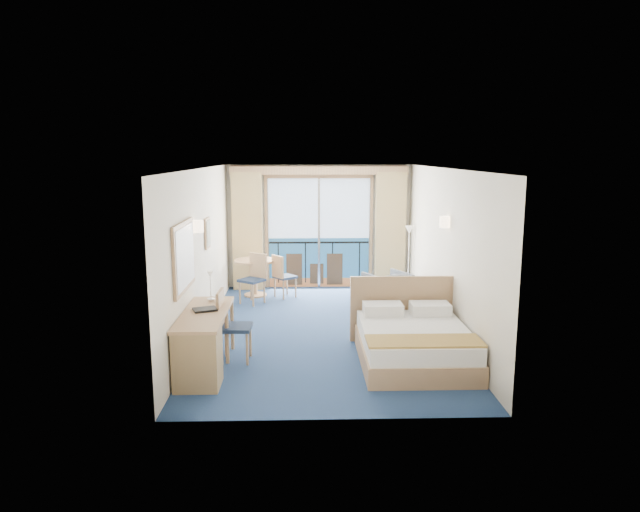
{
  "coord_description": "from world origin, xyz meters",
  "views": [
    {
      "loc": [
        -0.34,
        -9.2,
        2.94
      ],
      "look_at": [
        -0.07,
        0.2,
        1.24
      ],
      "focal_mm": 32.0,
      "sensor_mm": 36.0,
      "label": 1
    }
  ],
  "objects_px": {
    "desk": "(199,349)",
    "round_table": "(255,268)",
    "floor_lamp": "(409,242)",
    "table_chair_b": "(255,275)",
    "bed": "(413,341)",
    "armchair": "(387,289)",
    "desk_chair": "(229,321)",
    "table_chair_a": "(282,274)",
    "nightstand": "(433,319)"
  },
  "relations": [
    {
      "from": "floor_lamp",
      "to": "nightstand",
      "type": "bearing_deg",
      "value": -91.82
    },
    {
      "from": "bed",
      "to": "nightstand",
      "type": "xyz_separation_m",
      "value": [
        0.57,
        1.29,
        -0.05
      ]
    },
    {
      "from": "nightstand",
      "to": "armchair",
      "type": "bearing_deg",
      "value": 107.59
    },
    {
      "from": "floor_lamp",
      "to": "table_chair_b",
      "type": "bearing_deg",
      "value": -167.66
    },
    {
      "from": "round_table",
      "to": "table_chair_a",
      "type": "height_order",
      "value": "table_chair_a"
    },
    {
      "from": "bed",
      "to": "desk_chair",
      "type": "height_order",
      "value": "bed"
    },
    {
      "from": "armchair",
      "to": "table_chair_a",
      "type": "height_order",
      "value": "table_chair_a"
    },
    {
      "from": "round_table",
      "to": "desk",
      "type": "bearing_deg",
      "value": -94.22
    },
    {
      "from": "armchair",
      "to": "desk_chair",
      "type": "xyz_separation_m",
      "value": [
        -2.67,
        -2.84,
        0.24
      ]
    },
    {
      "from": "armchair",
      "to": "table_chair_a",
      "type": "bearing_deg",
      "value": -47.23
    },
    {
      "from": "desk_chair",
      "to": "bed",
      "type": "bearing_deg",
      "value": -90.18
    },
    {
      "from": "bed",
      "to": "round_table",
      "type": "height_order",
      "value": "bed"
    },
    {
      "from": "armchair",
      "to": "desk",
      "type": "distance_m",
      "value": 4.68
    },
    {
      "from": "round_table",
      "to": "table_chair_b",
      "type": "height_order",
      "value": "table_chair_b"
    },
    {
      "from": "bed",
      "to": "desk",
      "type": "distance_m",
      "value": 3.0
    },
    {
      "from": "nightstand",
      "to": "floor_lamp",
      "type": "xyz_separation_m",
      "value": [
        0.09,
        2.76,
        0.85
      ]
    },
    {
      "from": "desk",
      "to": "round_table",
      "type": "xyz_separation_m",
      "value": [
        0.34,
        4.6,
        0.13
      ]
    },
    {
      "from": "round_table",
      "to": "bed",
      "type": "bearing_deg",
      "value": -56.63
    },
    {
      "from": "table_chair_b",
      "to": "desk",
      "type": "bearing_deg",
      "value": -60.04
    },
    {
      "from": "desk_chair",
      "to": "table_chair_b",
      "type": "height_order",
      "value": "desk_chair"
    },
    {
      "from": "nightstand",
      "to": "floor_lamp",
      "type": "bearing_deg",
      "value": 88.18
    },
    {
      "from": "round_table",
      "to": "table_chair_a",
      "type": "relative_size",
      "value": 0.95
    },
    {
      "from": "bed",
      "to": "table_chair_b",
      "type": "height_order",
      "value": "bed"
    },
    {
      "from": "bed",
      "to": "desk_chair",
      "type": "bearing_deg",
      "value": 177.84
    },
    {
      "from": "desk_chair",
      "to": "table_chair_a",
      "type": "relative_size",
      "value": 1.16
    },
    {
      "from": "table_chair_a",
      "to": "floor_lamp",
      "type": "bearing_deg",
      "value": -119.88
    },
    {
      "from": "armchair",
      "to": "desk_chair",
      "type": "height_order",
      "value": "desk_chair"
    },
    {
      "from": "desk",
      "to": "desk_chair",
      "type": "xyz_separation_m",
      "value": [
        0.29,
        0.79,
        0.13
      ]
    },
    {
      "from": "desk",
      "to": "table_chair_a",
      "type": "relative_size",
      "value": 1.94
    },
    {
      "from": "desk_chair",
      "to": "table_chair_a",
      "type": "distance_m",
      "value": 3.66
    },
    {
      "from": "desk",
      "to": "round_table",
      "type": "relative_size",
      "value": 2.04
    },
    {
      "from": "armchair",
      "to": "floor_lamp",
      "type": "distance_m",
      "value": 1.47
    },
    {
      "from": "nightstand",
      "to": "table_chair_b",
      "type": "bearing_deg",
      "value": 146.47
    },
    {
      "from": "nightstand",
      "to": "armchair",
      "type": "xyz_separation_m",
      "value": [
        -0.52,
        1.65,
        0.1
      ]
    },
    {
      "from": "table_chair_a",
      "to": "table_chair_b",
      "type": "relative_size",
      "value": 0.91
    },
    {
      "from": "floor_lamp",
      "to": "desk",
      "type": "height_order",
      "value": "floor_lamp"
    },
    {
      "from": "desk_chair",
      "to": "table_chair_b",
      "type": "distance_m",
      "value": 3.25
    },
    {
      "from": "nightstand",
      "to": "desk_chair",
      "type": "distance_m",
      "value": 3.43
    },
    {
      "from": "table_chair_a",
      "to": "table_chair_b",
      "type": "bearing_deg",
      "value": 87.32
    },
    {
      "from": "armchair",
      "to": "table_chair_b",
      "type": "relative_size",
      "value": 0.78
    },
    {
      "from": "bed",
      "to": "armchair",
      "type": "xyz_separation_m",
      "value": [
        0.05,
        2.94,
        0.05
      ]
    },
    {
      "from": "bed",
      "to": "round_table",
      "type": "xyz_separation_m",
      "value": [
        -2.57,
        3.91,
        0.29
      ]
    },
    {
      "from": "armchair",
      "to": "table_chair_b",
      "type": "xyz_separation_m",
      "value": [
        -2.58,
        0.41,
        0.21
      ]
    },
    {
      "from": "desk",
      "to": "round_table",
      "type": "bearing_deg",
      "value": 85.78
    },
    {
      "from": "nightstand",
      "to": "desk",
      "type": "xyz_separation_m",
      "value": [
        -3.48,
        -1.98,
        0.2
      ]
    },
    {
      "from": "desk_chair",
      "to": "nightstand",
      "type": "bearing_deg",
      "value": -67.62
    },
    {
      "from": "armchair",
      "to": "desk",
      "type": "bearing_deg",
      "value": 24.12
    },
    {
      "from": "floor_lamp",
      "to": "desk_chair",
      "type": "bearing_deg",
      "value": -129.75
    },
    {
      "from": "floor_lamp",
      "to": "desk_chair",
      "type": "distance_m",
      "value": 5.16
    },
    {
      "from": "floor_lamp",
      "to": "round_table",
      "type": "relative_size",
      "value": 1.7
    }
  ]
}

